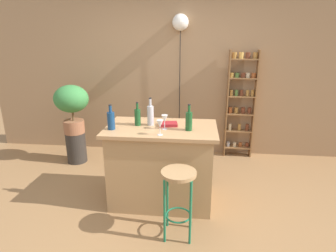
{
  "coord_description": "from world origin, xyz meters",
  "views": [
    {
      "loc": [
        0.4,
        -2.69,
        1.92
      ],
      "look_at": [
        0.05,
        0.55,
        0.88
      ],
      "focal_mm": 29.61,
      "sensor_mm": 36.0,
      "label": 1
    }
  ],
  "objects_px": {
    "bottle_olive_oil": "(138,117)",
    "bottle_spirits_clear": "(189,121)",
    "wine_glass_center": "(160,124)",
    "spice_shelf": "(241,102)",
    "wine_glass_left": "(165,119)",
    "bar_stool": "(179,188)",
    "pendant_globe_light": "(180,24)",
    "bottle_soda_blue": "(150,115)",
    "potted_plant": "(72,103)",
    "bottle_vinegar": "(111,120)",
    "cookbook": "(168,124)",
    "plant_stool": "(76,147)"
  },
  "relations": [
    {
      "from": "plant_stool",
      "to": "bottle_soda_blue",
      "type": "bearing_deg",
      "value": -33.36
    },
    {
      "from": "bottle_vinegar",
      "to": "potted_plant",
      "type": "bearing_deg",
      "value": 131.23
    },
    {
      "from": "potted_plant",
      "to": "wine_glass_center",
      "type": "distance_m",
      "value": 1.98
    },
    {
      "from": "bottle_soda_blue",
      "to": "bottle_olive_oil",
      "type": "xyz_separation_m",
      "value": [
        -0.15,
        -0.02,
        -0.02
      ]
    },
    {
      "from": "potted_plant",
      "to": "pendant_globe_light",
      "type": "distance_m",
      "value": 2.08
    },
    {
      "from": "plant_stool",
      "to": "wine_glass_center",
      "type": "distance_m",
      "value": 2.14
    },
    {
      "from": "bottle_olive_oil",
      "to": "wine_glass_left",
      "type": "distance_m",
      "value": 0.35
    },
    {
      "from": "bar_stool",
      "to": "wine_glass_center",
      "type": "relative_size",
      "value": 4.34
    },
    {
      "from": "bottle_vinegar",
      "to": "cookbook",
      "type": "xyz_separation_m",
      "value": [
        0.62,
        0.2,
        -0.09
      ]
    },
    {
      "from": "spice_shelf",
      "to": "wine_glass_center",
      "type": "distance_m",
      "value": 2.09
    },
    {
      "from": "wine_glass_center",
      "to": "pendant_globe_light",
      "type": "height_order",
      "value": "pendant_globe_light"
    },
    {
      "from": "bottle_soda_blue",
      "to": "cookbook",
      "type": "xyz_separation_m",
      "value": [
        0.21,
        0.0,
        -0.11
      ]
    },
    {
      "from": "bottle_soda_blue",
      "to": "plant_stool",
      "type": "bearing_deg",
      "value": 146.64
    },
    {
      "from": "bottle_olive_oil",
      "to": "bottle_spirits_clear",
      "type": "relative_size",
      "value": 0.94
    },
    {
      "from": "bottle_spirits_clear",
      "to": "pendant_globe_light",
      "type": "distance_m",
      "value": 1.96
    },
    {
      "from": "bar_stool",
      "to": "wine_glass_left",
      "type": "relative_size",
      "value": 4.34
    },
    {
      "from": "potted_plant",
      "to": "pendant_globe_light",
      "type": "height_order",
      "value": "pendant_globe_light"
    },
    {
      "from": "bottle_vinegar",
      "to": "bottle_spirits_clear",
      "type": "relative_size",
      "value": 0.96
    },
    {
      "from": "bottle_soda_blue",
      "to": "bottle_olive_oil",
      "type": "relative_size",
      "value": 1.18
    },
    {
      "from": "wine_glass_center",
      "to": "plant_stool",
      "type": "bearing_deg",
      "value": 141.05
    },
    {
      "from": "bottle_soda_blue",
      "to": "pendant_globe_light",
      "type": "relative_size",
      "value": 0.14
    },
    {
      "from": "pendant_globe_light",
      "to": "bottle_spirits_clear",
      "type": "bearing_deg",
      "value": -82.56
    },
    {
      "from": "potted_plant",
      "to": "bottle_olive_oil",
      "type": "bearing_deg",
      "value": -37.05
    },
    {
      "from": "potted_plant",
      "to": "bottle_soda_blue",
      "type": "bearing_deg",
      "value": -33.36
    },
    {
      "from": "bottle_soda_blue",
      "to": "cookbook",
      "type": "height_order",
      "value": "bottle_soda_blue"
    },
    {
      "from": "plant_stool",
      "to": "bottle_vinegar",
      "type": "relative_size",
      "value": 1.74
    },
    {
      "from": "spice_shelf",
      "to": "pendant_globe_light",
      "type": "relative_size",
      "value": 0.77
    },
    {
      "from": "spice_shelf",
      "to": "cookbook",
      "type": "distance_m",
      "value": 1.78
    },
    {
      "from": "spice_shelf",
      "to": "cookbook",
      "type": "bearing_deg",
      "value": -125.51
    },
    {
      "from": "bar_stool",
      "to": "bottle_soda_blue",
      "type": "height_order",
      "value": "bottle_soda_blue"
    },
    {
      "from": "bottle_olive_oil",
      "to": "wine_glass_center",
      "type": "xyz_separation_m",
      "value": [
        0.3,
        -0.31,
        0.01
      ]
    },
    {
      "from": "potted_plant",
      "to": "bottle_vinegar",
      "type": "relative_size",
      "value": 2.68
    },
    {
      "from": "bottle_spirits_clear",
      "to": "wine_glass_left",
      "type": "relative_size",
      "value": 1.8
    },
    {
      "from": "bottle_vinegar",
      "to": "bottle_soda_blue",
      "type": "xyz_separation_m",
      "value": [
        0.41,
        0.2,
        0.02
      ]
    },
    {
      "from": "potted_plant",
      "to": "bottle_spirits_clear",
      "type": "height_order",
      "value": "potted_plant"
    },
    {
      "from": "bar_stool",
      "to": "pendant_globe_light",
      "type": "distance_m",
      "value": 2.7
    },
    {
      "from": "bottle_vinegar",
      "to": "cookbook",
      "type": "relative_size",
      "value": 1.34
    },
    {
      "from": "bottle_vinegar",
      "to": "bottle_soda_blue",
      "type": "relative_size",
      "value": 0.87
    },
    {
      "from": "bottle_spirits_clear",
      "to": "cookbook",
      "type": "xyz_separation_m",
      "value": [
        -0.24,
        0.14,
        -0.09
      ]
    },
    {
      "from": "bar_stool",
      "to": "bottle_olive_oil",
      "type": "bearing_deg",
      "value": 128.75
    },
    {
      "from": "spice_shelf",
      "to": "bottle_spirits_clear",
      "type": "xyz_separation_m",
      "value": [
        -0.79,
        -1.59,
        0.12
      ]
    },
    {
      "from": "spice_shelf",
      "to": "bottle_spirits_clear",
      "type": "bearing_deg",
      "value": -116.36
    },
    {
      "from": "bar_stool",
      "to": "pendant_globe_light",
      "type": "height_order",
      "value": "pendant_globe_light"
    },
    {
      "from": "bar_stool",
      "to": "spice_shelf",
      "type": "xyz_separation_m",
      "value": [
        0.86,
        2.13,
        0.41
      ]
    },
    {
      "from": "bar_stool",
      "to": "wine_glass_left",
      "type": "bearing_deg",
      "value": 110.03
    },
    {
      "from": "spice_shelf",
      "to": "plant_stool",
      "type": "xyz_separation_m",
      "value": [
        -2.62,
        -0.54,
        -0.69
      ]
    },
    {
      "from": "wine_glass_center",
      "to": "pendant_globe_light",
      "type": "distance_m",
      "value": 2.11
    },
    {
      "from": "spice_shelf",
      "to": "wine_glass_left",
      "type": "bearing_deg",
      "value": -123.76
    },
    {
      "from": "potted_plant",
      "to": "bottle_vinegar",
      "type": "distance_m",
      "value": 1.47
    },
    {
      "from": "bar_stool",
      "to": "wine_glass_left",
      "type": "xyz_separation_m",
      "value": [
        -0.2,
        0.55,
        0.54
      ]
    }
  ]
}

